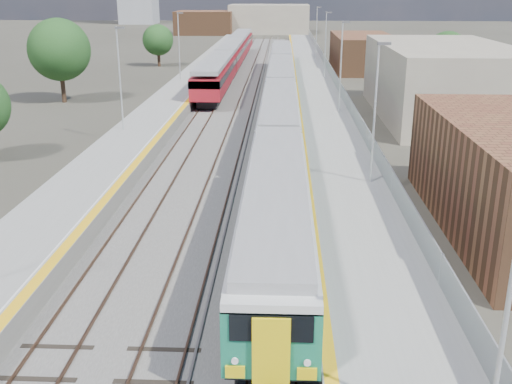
{
  "coord_description": "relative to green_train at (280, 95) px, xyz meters",
  "views": [
    {
      "loc": [
        1.71,
        -9.56,
        11.13
      ],
      "look_at": [
        0.55,
        16.5,
        2.2
      ],
      "focal_mm": 42.0,
      "sensor_mm": 36.0,
      "label": 1
    }
  ],
  "objects": [
    {
      "name": "green_train",
      "position": [
        0.0,
        0.0,
        0.0
      ],
      "size": [
        2.79,
        77.71,
        3.07
      ],
      "color": "black",
      "rests_on": "ground"
    },
    {
      "name": "tree_b",
      "position": [
        -22.09,
        7.42,
        3.09
      ],
      "size": [
        6.16,
        6.16,
        8.35
      ],
      "color": "#382619",
      "rests_on": "ground"
    },
    {
      "name": "tree_d",
      "position": [
        19.1,
        18.85,
        1.89
      ],
      "size": [
        4.76,
        4.76,
        6.45
      ],
      "color": "#382619",
      "rests_on": "ground"
    },
    {
      "name": "platform_left",
      "position": [
        -10.55,
        9.52,
        -1.65
      ],
      "size": [
        4.3,
        155.0,
        8.52
      ],
      "color": "slate",
      "rests_on": "ground"
    },
    {
      "name": "red_train",
      "position": [
        -7.0,
        32.17,
        0.05
      ],
      "size": [
        2.96,
        60.03,
        3.74
      ],
      "color": "black",
      "rests_on": "ground"
    },
    {
      "name": "platform_right",
      "position": [
        3.78,
        9.52,
        -1.63
      ],
      "size": [
        4.7,
        155.0,
        8.52
      ],
      "color": "slate",
      "rests_on": "ground"
    },
    {
      "name": "ground",
      "position": [
        -1.5,
        7.03,
        -2.16
      ],
      "size": [
        320.0,
        320.0,
        0.0
      ],
      "primitive_type": "plane",
      "color": "#47443A",
      "rests_on": "ground"
    },
    {
      "name": "tree_c",
      "position": [
        -18.2,
        37.02,
        1.66
      ],
      "size": [
        4.48,
        4.48,
        6.07
      ],
      "color": "#382619",
      "rests_on": "ground"
    },
    {
      "name": "ballast_bed",
      "position": [
        -3.75,
        9.53,
        -2.13
      ],
      "size": [
        10.5,
        155.0,
        0.06
      ],
      "primitive_type": "cube",
      "color": "#565451",
      "rests_on": "ground"
    },
    {
      "name": "tracks",
      "position": [
        -3.15,
        11.2,
        -2.06
      ],
      "size": [
        8.96,
        160.0,
        0.17
      ],
      "color": "#4C3323",
      "rests_on": "ground"
    }
  ]
}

